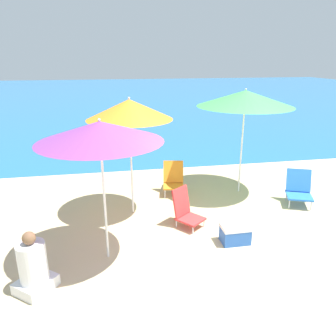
{
  "coord_description": "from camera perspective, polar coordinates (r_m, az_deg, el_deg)",
  "views": [
    {
      "loc": [
        -2.0,
        -3.96,
        3.0
      ],
      "look_at": [
        -0.92,
        1.81,
        1.0
      ],
      "focal_mm": 35.0,
      "sensor_mm": 36.0,
      "label": 1
    }
  ],
  "objects": [
    {
      "name": "ground_plane",
      "position": [
        5.35,
        13.94,
        -15.89
      ],
      "size": [
        60.0,
        60.0,
        0.0
      ],
      "primitive_type": "plane",
      "color": "#C6B284"
    },
    {
      "name": "sea_water",
      "position": [
        28.85,
        -6.71,
        12.68
      ],
      "size": [
        60.0,
        40.0,
        0.01
      ],
      "color": "#23669E",
      "rests_on": "ground"
    },
    {
      "name": "beach_umbrella_purple",
      "position": [
        4.66,
        -11.78,
        6.19
      ],
      "size": [
        1.8,
        1.8,
        2.2
      ],
      "color": "white",
      "rests_on": "ground"
    },
    {
      "name": "beach_umbrella_green",
      "position": [
        7.36,
        13.3,
        11.7
      ],
      "size": [
        2.09,
        2.09,
        2.37
      ],
      "color": "white",
      "rests_on": "ground"
    },
    {
      "name": "beach_umbrella_orange",
      "position": [
        6.15,
        -6.75,
        10.08
      ],
      "size": [
        1.61,
        1.61,
        2.31
      ],
      "color": "white",
      "rests_on": "ground"
    },
    {
      "name": "beach_chair_orange",
      "position": [
        7.51,
        0.94,
        -1.84
      ],
      "size": [
        0.54,
        0.61,
        0.73
      ],
      "rotation": [
        0.0,
        0.0,
        -0.18
      ],
      "color": "silver",
      "rests_on": "ground"
    },
    {
      "name": "beach_chair_red",
      "position": [
        6.11,
        3.06,
        -7.25
      ],
      "size": [
        0.64,
        0.66,
        0.72
      ],
      "rotation": [
        0.0,
        0.0,
        0.68
      ],
      "color": "silver",
      "rests_on": "ground"
    },
    {
      "name": "beach_chair_blue",
      "position": [
        7.52,
        21.83,
        -3.3
      ],
      "size": [
        0.7,
        0.75,
        0.71
      ],
      "rotation": [
        0.0,
        0.0,
        -0.39
      ],
      "color": "silver",
      "rests_on": "ground"
    },
    {
      "name": "person_seated_near",
      "position": [
        4.87,
        -22.4,
        -15.71
      ],
      "size": [
        0.62,
        0.63,
        0.88
      ],
      "rotation": [
        0.0,
        0.0,
        -0.67
      ],
      "color": "silver",
      "rests_on": "ground"
    },
    {
      "name": "water_bottle",
      "position": [
        6.97,
        3.13,
        -5.94
      ],
      "size": [
        0.06,
        0.06,
        0.22
      ],
      "color": "#4CB266",
      "rests_on": "ground"
    },
    {
      "name": "cooler_box",
      "position": [
        5.76,
        11.61,
        -11.12
      ],
      "size": [
        0.48,
        0.33,
        0.33
      ],
      "color": "#2859B2",
      "rests_on": "ground"
    }
  ]
}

